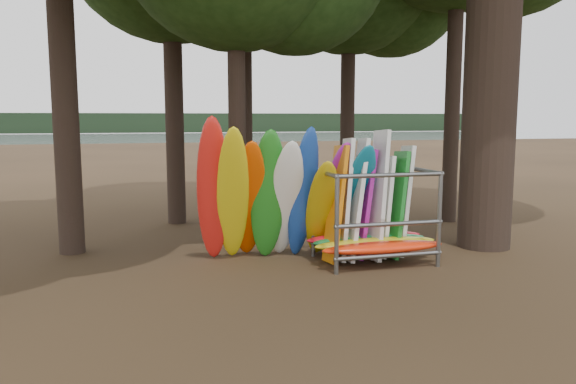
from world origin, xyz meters
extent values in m
plane|color=#47331E|center=(0.00, 0.00, 0.00)|extent=(120.00, 120.00, 0.00)
plane|color=gray|center=(0.00, 60.00, 0.00)|extent=(160.00, 160.00, 0.00)
cube|color=black|center=(0.00, 110.00, 2.00)|extent=(160.00, 4.00, 4.00)
cylinder|color=black|center=(-2.69, 5.94, 4.85)|extent=(0.53, 0.53, 9.70)
cylinder|color=black|center=(-0.47, 7.16, 6.20)|extent=(0.61, 0.61, 12.40)
cylinder|color=black|center=(3.02, 7.01, 4.81)|extent=(0.47, 0.47, 9.63)
cylinder|color=black|center=(-1.49, 2.42, 4.30)|extent=(0.41, 0.41, 8.59)
cylinder|color=black|center=(5.15, 4.09, 5.72)|extent=(0.44, 0.44, 11.45)
ellipsoid|color=red|center=(-2.26, 0.98, 1.55)|extent=(0.83, 1.41, 3.21)
ellipsoid|color=yellow|center=(-1.88, 0.78, 1.45)|extent=(0.87, 1.83, 3.02)
ellipsoid|color=#EE4C04|center=(-1.49, 1.00, 1.31)|extent=(0.85, 1.72, 2.74)
ellipsoid|color=#227D20|center=(-1.11, 0.87, 1.42)|extent=(0.85, 1.22, 2.92)
ellipsoid|color=white|center=(-0.72, 0.89, 1.30)|extent=(0.78, 1.53, 2.72)
ellipsoid|color=#193F97|center=(-0.34, 0.85, 1.44)|extent=(0.74, 1.19, 2.97)
ellipsoid|color=#BB9C0D|center=(0.04, 0.71, 1.10)|extent=(0.89, 1.61, 2.33)
ellipsoid|color=#9A1D8F|center=(0.43, 1.02, 1.28)|extent=(0.70, 1.65, 2.70)
ellipsoid|color=#10718E|center=(0.81, 0.76, 1.26)|extent=(0.78, 1.68, 2.64)
ellipsoid|color=#FF310E|center=(1.07, -0.23, 0.42)|extent=(2.67, 0.55, 0.24)
ellipsoid|color=gold|center=(1.07, 0.15, 0.42)|extent=(2.75, 0.55, 0.24)
ellipsoid|color=#1B7B39|center=(1.07, 0.48, 0.42)|extent=(2.61, 0.55, 0.24)
ellipsoid|color=red|center=(1.07, 0.77, 0.42)|extent=(2.71, 0.55, 0.24)
cube|color=orange|center=(0.25, 0.43, 1.24)|extent=(0.47, 0.80, 2.51)
cube|color=silver|center=(0.49, 0.53, 1.31)|extent=(0.36, 0.77, 2.65)
cube|color=silver|center=(0.72, 0.41, 1.31)|extent=(0.51, 0.76, 2.65)
cube|color=#961985|center=(0.95, 0.55, 1.19)|extent=(0.47, 0.75, 2.40)
cube|color=silver|center=(1.19, 0.38, 1.40)|extent=(0.40, 0.82, 2.82)
cube|color=white|center=(1.42, 0.57, 1.11)|extent=(0.35, 0.76, 2.26)
cube|color=#1B7A26|center=(1.66, 0.42, 1.17)|extent=(0.41, 0.77, 2.37)
cube|color=silver|center=(1.89, 0.60, 1.22)|extent=(0.42, 0.76, 2.47)
camera|label=1|loc=(-3.75, -10.61, 3.06)|focal=35.00mm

